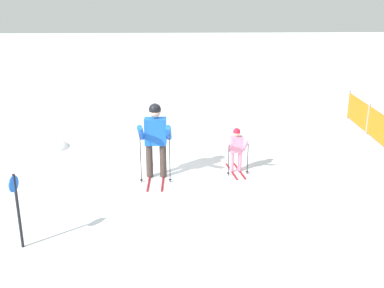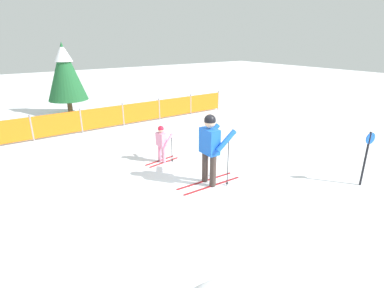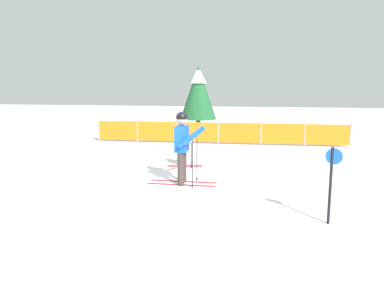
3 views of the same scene
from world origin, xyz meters
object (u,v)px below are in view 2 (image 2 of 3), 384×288
safety_fence (123,115)px  conifer_far (65,71)px  skier_adult (210,143)px  skier_child (162,141)px  trail_marker (367,153)px

safety_fence → conifer_far: (-1.28, 3.28, 1.55)m
safety_fence → conifer_far: bearing=111.3°
skier_adult → skier_child: size_ratio=1.62×
skier_adult → skier_child: skier_adult is taller
skier_child → trail_marker: (3.27, -4.07, 0.21)m
skier_adult → safety_fence: bearing=88.0°
trail_marker → skier_child: bearing=128.8°
trail_marker → safety_fence: bearing=107.9°
conifer_far → skier_adult: bearing=-84.1°
safety_fence → skier_adult: bearing=-92.9°
skier_adult → trail_marker: size_ratio=1.29×
skier_child → conifer_far: 7.65m
skier_adult → conifer_far: 9.48m
skier_child → safety_fence: bearing=73.0°
skier_child → skier_adult: bearing=-90.8°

